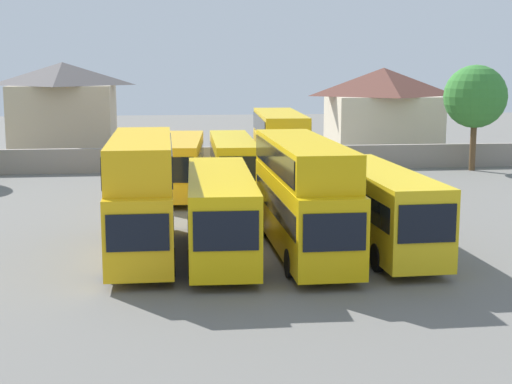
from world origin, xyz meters
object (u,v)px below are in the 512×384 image
(bus_3, at_px, (303,190))
(bus_6, at_px, (233,161))
(bus_7, at_px, (280,148))
(bus_1, at_px, (142,190))
(bus_4, at_px, (380,204))
(house_terrace_left, at_px, (64,110))
(bus_2, at_px, (220,209))
(bus_5, at_px, (181,163))
(house_terrace_centre, at_px, (383,110))
(tree_behind_wall, at_px, (475,97))

(bus_3, height_order, bus_6, bus_3)
(bus_7, bearing_deg, bus_3, -2.11)
(bus_1, relative_size, bus_4, 0.94)
(bus_7, xyz_separation_m, house_terrace_left, (-15.59, 18.94, 1.32))
(bus_2, height_order, bus_5, bus_5)
(bus_6, height_order, bus_7, bus_7)
(bus_7, height_order, house_terrace_centre, house_terrace_centre)
(bus_2, bearing_deg, bus_5, -173.00)
(bus_7, distance_m, house_terrace_centre, 22.28)
(bus_3, bearing_deg, bus_7, 174.47)
(bus_1, relative_size, house_terrace_left, 1.21)
(bus_2, distance_m, house_terrace_centre, 38.16)
(house_terrace_left, bearing_deg, tree_behind_wall, -19.44)
(bus_5, distance_m, bus_6, 3.27)
(bus_1, xyz_separation_m, tree_behind_wall, (23.85, 23.03, 2.72))
(bus_2, relative_size, bus_3, 0.97)
(bus_1, distance_m, bus_7, 17.16)
(bus_1, height_order, bus_2, bus_1)
(bus_1, distance_m, tree_behind_wall, 33.26)
(bus_3, height_order, bus_7, bus_7)
(bus_3, bearing_deg, bus_4, 93.07)
(bus_5, distance_m, house_terrace_centre, 26.42)
(bus_2, bearing_deg, tree_behind_wall, 140.32)
(house_terrace_left, height_order, house_terrace_centre, house_terrace_left)
(bus_5, bearing_deg, tree_behind_wall, 115.04)
(bus_7, relative_size, house_terrace_left, 1.29)
(bus_2, relative_size, bus_5, 1.02)
(house_terrace_left, xyz_separation_m, house_terrace_centre, (27.55, -0.17, -0.23))
(bus_2, bearing_deg, bus_7, 164.63)
(bus_1, distance_m, bus_2, 3.34)
(bus_6, relative_size, bus_7, 1.01)
(tree_behind_wall, bearing_deg, bus_2, -131.50)
(house_terrace_left, bearing_deg, bus_4, -62.62)
(bus_1, relative_size, bus_7, 0.94)
(bus_6, distance_m, tree_behind_wall, 20.58)
(bus_2, relative_size, tree_behind_wall, 1.43)
(bus_4, height_order, bus_5, bus_4)
(bus_2, xyz_separation_m, tree_behind_wall, (20.63, 23.32, 3.54))
(tree_behind_wall, bearing_deg, bus_7, -153.64)
(bus_1, xyz_separation_m, bus_4, (10.13, -0.07, -0.81))
(bus_6, distance_m, house_terrace_left, 22.70)
(house_terrace_left, distance_m, house_terrace_centre, 27.55)
(bus_5, bearing_deg, house_terrace_centre, 141.12)
(bus_3, relative_size, bus_5, 1.05)
(bus_4, relative_size, house_terrace_left, 1.29)
(bus_4, xyz_separation_m, bus_6, (-5.06, 15.47, -0.05))
(bus_4, bearing_deg, house_terrace_left, -154.41)
(bus_6, height_order, house_terrace_centre, house_terrace_centre)
(bus_6, bearing_deg, tree_behind_wall, 113.39)
(bus_4, bearing_deg, bus_1, -92.21)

